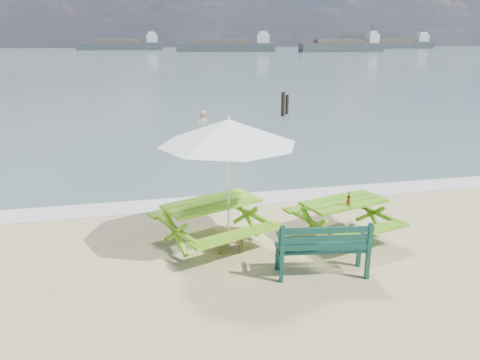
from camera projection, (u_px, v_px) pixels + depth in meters
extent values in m
plane|color=slate|center=(147.00, 57.00, 86.27)|extent=(300.00, 300.00, 0.00)
cube|color=silver|center=(246.00, 199.00, 11.26)|extent=(22.00, 0.90, 0.01)
cube|color=#71BA1C|center=(212.00, 203.00, 8.62)|extent=(1.94, 1.42, 0.06)
cube|color=#71BA1C|center=(191.00, 207.00, 9.37)|extent=(1.75, 0.94, 0.06)
cube|color=#71BA1C|center=(237.00, 235.00, 8.06)|extent=(1.75, 0.94, 0.06)
cube|color=#71BA1C|center=(213.00, 225.00, 8.75)|extent=(1.90, 1.53, 0.75)
cube|color=#599D17|center=(344.00, 202.00, 8.89)|extent=(1.76, 1.16, 0.05)
cube|color=#599D17|center=(319.00, 205.00, 9.61)|extent=(1.63, 0.70, 0.05)
cube|color=#599D17|center=(371.00, 231.00, 8.34)|extent=(1.63, 0.70, 0.05)
cube|color=#599D17|center=(343.00, 222.00, 9.01)|extent=(1.70, 1.28, 0.69)
cube|color=#0D382D|center=(322.00, 247.00, 7.62)|extent=(1.55, 0.65, 0.04)
cube|color=#0D382D|center=(326.00, 239.00, 7.31)|extent=(1.49, 0.25, 0.39)
cube|color=#0D382D|center=(321.00, 260.00, 7.68)|extent=(1.45, 0.70, 0.47)
cube|color=brown|center=(229.00, 234.00, 8.57)|extent=(0.51, 0.51, 0.05)
cube|color=brown|center=(229.00, 242.00, 8.61)|extent=(0.45, 0.45, 0.27)
cylinder|color=silver|center=(228.00, 189.00, 8.31)|extent=(0.05, 0.05, 2.34)
cone|color=white|center=(228.00, 132.00, 8.01)|extent=(2.57, 2.57, 0.44)
cylinder|color=#984F16|center=(348.00, 201.00, 8.61)|extent=(0.07, 0.07, 0.16)
cylinder|color=#984F16|center=(349.00, 193.00, 8.57)|extent=(0.03, 0.03, 0.08)
cylinder|color=#AB1321|center=(348.00, 201.00, 8.61)|extent=(0.07, 0.07, 0.06)
imported|color=tan|center=(202.00, 128.00, 21.69)|extent=(0.70, 0.58, 1.64)
cylinder|color=black|center=(283.00, 106.00, 22.82)|extent=(0.19, 0.19, 1.38)
cylinder|color=black|center=(287.00, 106.00, 23.49)|extent=(0.17, 0.17, 1.16)
cube|color=#394044|center=(120.00, 46.00, 131.20)|extent=(23.75, 6.18, 2.20)
cube|color=silver|center=(152.00, 38.00, 131.61)|extent=(3.09, 3.25, 2.20)
cube|color=#394044|center=(341.00, 48.00, 116.40)|extent=(21.22, 4.80, 2.20)
cube|color=silver|center=(372.00, 39.00, 117.12)|extent=(2.64, 3.09, 2.20)
cube|color=#394044|center=(389.00, 45.00, 145.74)|extent=(28.73, 4.81, 2.20)
cube|color=silver|center=(422.00, 38.00, 147.05)|extent=(3.52, 3.10, 2.20)
cube|color=#394044|center=(226.00, 48.00, 117.44)|extent=(24.99, 7.08, 2.20)
cube|color=silver|center=(263.00, 38.00, 117.62)|extent=(3.32, 3.35, 2.20)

